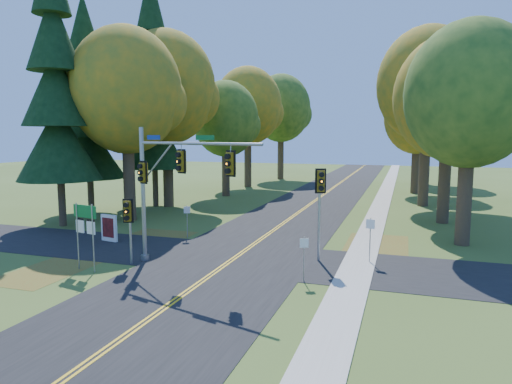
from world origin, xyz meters
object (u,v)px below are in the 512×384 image
(traffic_mast, at_px, (168,178))
(route_sign_cluster, at_px, (85,223))
(info_kiosk, at_px, (109,228))
(east_signal_pole, at_px, (320,191))

(traffic_mast, distance_m, route_sign_cluster, 4.36)
(route_sign_cluster, height_order, info_kiosk, route_sign_cluster)
(traffic_mast, height_order, info_kiosk, traffic_mast)
(route_sign_cluster, bearing_deg, info_kiosk, 128.24)
(traffic_mast, relative_size, east_signal_pole, 1.51)
(traffic_mast, bearing_deg, route_sign_cluster, -134.64)
(info_kiosk, bearing_deg, route_sign_cluster, -52.86)
(east_signal_pole, bearing_deg, info_kiosk, 157.74)
(route_sign_cluster, xyz_separation_m, info_kiosk, (-2.66, 5.37, -1.45))
(info_kiosk, bearing_deg, east_signal_pole, 8.71)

